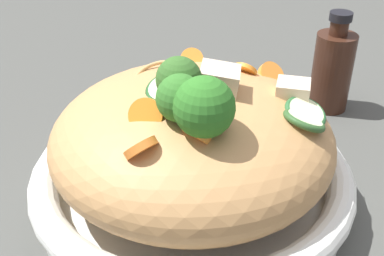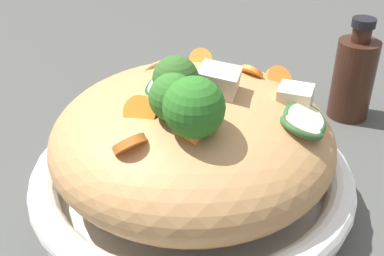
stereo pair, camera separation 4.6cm
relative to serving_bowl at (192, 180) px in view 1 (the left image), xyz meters
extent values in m
plane|color=#444541|center=(0.00, 0.00, -0.02)|extent=(3.00, 3.00, 0.00)
cylinder|color=white|center=(0.00, 0.00, -0.01)|extent=(0.31, 0.31, 0.02)
torus|color=white|center=(0.00, 0.00, 0.01)|extent=(0.32, 0.32, 0.03)
ellipsoid|color=tan|center=(0.00, 0.00, 0.05)|extent=(0.27, 0.27, 0.11)
torus|color=tan|center=(0.03, -0.03, 0.10)|extent=(0.07, 0.07, 0.02)
torus|color=tan|center=(-0.07, -0.01, 0.09)|extent=(0.06, 0.06, 0.03)
torus|color=tan|center=(0.05, 0.03, 0.09)|extent=(0.07, 0.07, 0.01)
torus|color=tan|center=(0.00, 0.00, 0.09)|extent=(0.06, 0.06, 0.02)
cone|color=#9CB66D|center=(0.00, 0.05, 0.10)|extent=(0.02, 0.02, 0.01)
sphere|color=#316D26|center=(0.00, 0.05, 0.12)|extent=(0.05, 0.05, 0.04)
cone|color=#A5BB75|center=(0.01, 0.03, 0.10)|extent=(0.02, 0.02, 0.02)
sphere|color=#336026|center=(0.01, 0.03, 0.12)|extent=(0.05, 0.05, 0.04)
cone|color=#A5BC72|center=(-0.02, 0.06, 0.10)|extent=(0.03, 0.02, 0.02)
sphere|color=#2D7023|center=(-0.02, 0.06, 0.12)|extent=(0.05, 0.05, 0.05)
cylinder|color=orange|center=(0.03, 0.05, 0.10)|extent=(0.03, 0.02, 0.03)
cylinder|color=orange|center=(-0.07, -0.07, 0.09)|extent=(0.04, 0.04, 0.02)
cylinder|color=orange|center=(0.02, 0.09, 0.09)|extent=(0.04, 0.04, 0.02)
cylinder|color=orange|center=(0.01, -0.08, 0.10)|extent=(0.03, 0.03, 0.02)
cylinder|color=orange|center=(-0.04, -0.06, 0.10)|extent=(0.03, 0.02, 0.02)
cylinder|color=orange|center=(-0.02, 0.07, 0.10)|extent=(0.03, 0.03, 0.02)
cylinder|color=beige|center=(-0.10, 0.00, 0.09)|extent=(0.05, 0.05, 0.02)
torus|color=#275C2F|center=(-0.10, 0.00, 0.09)|extent=(0.05, 0.05, 0.02)
cylinder|color=beige|center=(-0.10, 0.01, 0.09)|extent=(0.04, 0.04, 0.02)
torus|color=#2E5527|center=(-0.10, 0.01, 0.09)|extent=(0.05, 0.05, 0.02)
cylinder|color=beige|center=(0.02, 0.01, 0.11)|extent=(0.05, 0.05, 0.02)
torus|color=#225022|center=(0.02, 0.01, 0.11)|extent=(0.06, 0.06, 0.02)
cube|color=beige|center=(-0.02, 0.00, 0.11)|extent=(0.04, 0.04, 0.03)
cube|color=beige|center=(-0.09, -0.02, 0.10)|extent=(0.03, 0.03, 0.02)
cylinder|color=#381E14|center=(-0.15, -0.23, 0.03)|extent=(0.05, 0.05, 0.10)
cylinder|color=#381E14|center=(-0.15, -0.23, 0.09)|extent=(0.02, 0.02, 0.02)
cylinder|color=black|center=(-0.15, -0.23, 0.10)|extent=(0.03, 0.03, 0.01)
camera|label=1|loc=(-0.07, 0.39, 0.30)|focal=45.31mm
camera|label=2|loc=(-0.12, 0.37, 0.30)|focal=45.31mm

